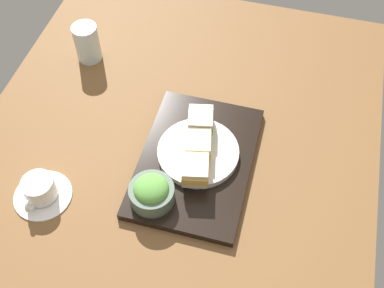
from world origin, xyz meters
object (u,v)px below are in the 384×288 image
Objects in this scene: sandwich_far at (201,121)px; sandwich_middle at (198,145)px; sandwich_near at (196,168)px; coffee_cup at (40,191)px; drinking_glass at (87,43)px; sandwich_plate at (198,152)px; salad_bowl at (151,192)px.

sandwich_middle is at bearing -170.13° from sandwich_far.
sandwich_far is at bearing 9.87° from sandwich_near.
coffee_cup is (-26.05, 30.99, -3.74)cm from sandwich_far.
drinking_glass is at bearing 55.95° from sandwich_middle.
coffee_cup is at bearing 121.09° from sandwich_plate.
drinking_glass is (40.68, 31.65, 0.55)cm from salad_bowl.
salad_bowl is (-21.09, 6.03, -1.35)cm from sandwich_far.
coffee_cup is (-19.39, 32.15, -0.32)cm from sandwich_plate.
sandwich_near is (-6.66, -1.16, 3.28)cm from sandwich_plate.
salad_bowl reaches higher than sandwich_middle.
sandwich_plate is 1.46× the size of coffee_cup.
sandwich_near reaches higher than sandwich_plate.
drinking_glass is at bearing 8.34° from coffee_cup.
sandwich_plate is 16.25cm from salad_bowl.
sandwich_near is 35.83cm from coffee_cup.
sandwich_plate is at bearing 0.00° from sandwich_middle.
drinking_glass is at bearing 50.55° from sandwich_near.
sandwich_plate is at bearing -170.13° from sandwich_far.
sandwich_plate is 46.95cm from drinking_glass.
sandwich_plate is 1.78× the size of drinking_glass.
coffee_cup is at bearing -171.66° from drinking_glass.
sandwich_plate is 2.42× the size of sandwich_middle.
drinking_glass is (26.25, 38.84, 2.62)cm from sandwich_plate.
sandwich_near is 6.76cm from sandwich_middle.
sandwich_near is 13.53cm from sandwich_far.
sandwich_middle is 16.16cm from salad_bowl.
sandwich_near is at bearing -170.13° from sandwich_far.
salad_bowl reaches higher than sandwich_plate.
drinking_glass is (19.59, 37.68, -0.80)cm from sandwich_far.
sandwich_far is at bearing 9.87° from sandwich_plate.
sandwich_near is 0.78× the size of salad_bowl.
coffee_cup is at bearing 121.09° from sandwich_middle.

